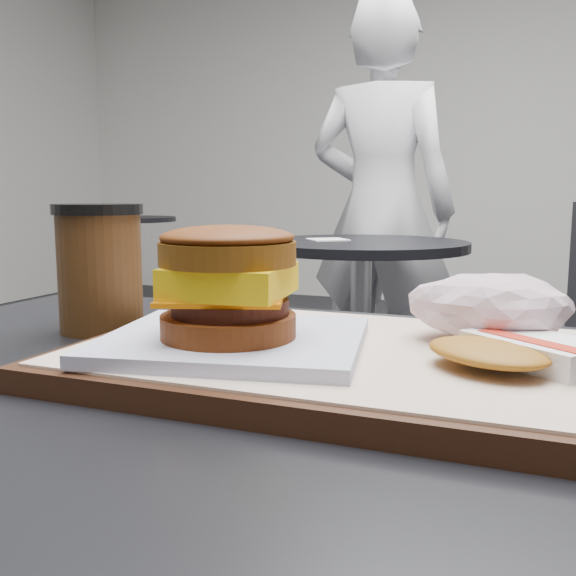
# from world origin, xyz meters

# --- Properties ---
(serving_tray) EXTENTS (0.38, 0.28, 0.02)m
(serving_tray) POSITION_xyz_m (0.06, 0.05, 0.78)
(serving_tray) COLOR black
(serving_tray) RESTS_ON customer_table
(breakfast_sandwich) EXTENTS (0.22, 0.20, 0.09)m
(breakfast_sandwich) POSITION_xyz_m (-0.01, 0.01, 0.83)
(breakfast_sandwich) COLOR white
(breakfast_sandwich) RESTS_ON serving_tray
(hash_brown) EXTENTS (0.14, 0.13, 0.02)m
(hash_brown) POSITION_xyz_m (0.19, 0.04, 0.80)
(hash_brown) COLOR white
(hash_brown) RESTS_ON serving_tray
(crumpled_wrapper) EXTENTS (0.12, 0.10, 0.05)m
(crumpled_wrapper) POSITION_xyz_m (0.17, 0.11, 0.82)
(crumpled_wrapper) COLOR white
(crumpled_wrapper) RESTS_ON serving_tray
(coffee_cup) EXTENTS (0.09, 0.09, 0.13)m
(coffee_cup) POSITION_xyz_m (-0.20, 0.11, 0.83)
(coffee_cup) COLOR #3E230E
(coffee_cup) RESTS_ON customer_table
(neighbor_table) EXTENTS (0.70, 0.70, 0.75)m
(neighbor_table) POSITION_xyz_m (-0.35, 1.65, 0.55)
(neighbor_table) COLOR black
(neighbor_table) RESTS_ON ground
(napkin) EXTENTS (0.17, 0.17, 0.00)m
(napkin) POSITION_xyz_m (-0.47, 1.65, 0.75)
(napkin) COLOR white
(napkin) RESTS_ON neighbor_table
(patron) EXTENTS (0.64, 0.44, 1.67)m
(patron) POSITION_xyz_m (-0.42, 2.20, 0.84)
(patron) COLOR silver
(patron) RESTS_ON ground
(bg_table_mid) EXTENTS (0.66, 0.66, 0.75)m
(bg_table_mid) POSITION_xyz_m (-2.40, 3.20, 0.56)
(bg_table_mid) COLOR black
(bg_table_mid) RESTS_ON ground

